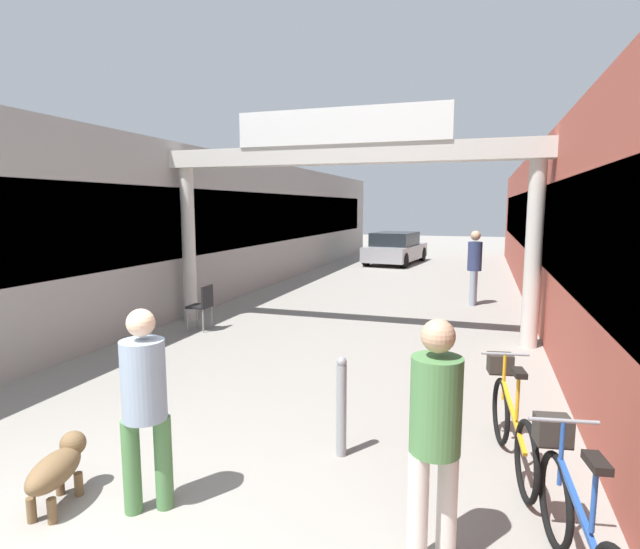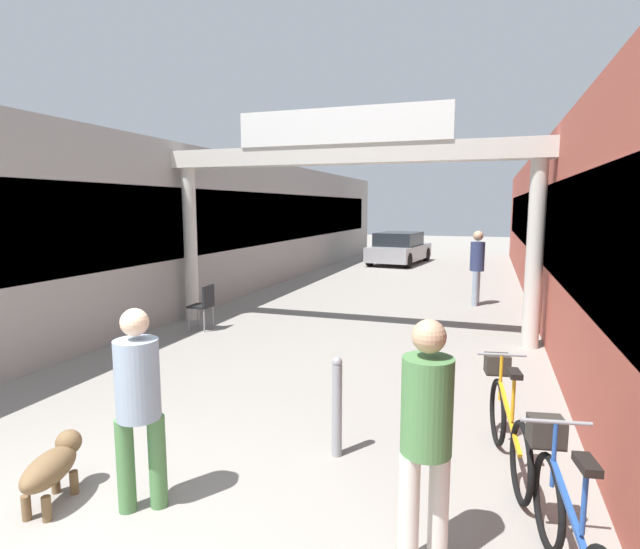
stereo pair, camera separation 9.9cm
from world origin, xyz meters
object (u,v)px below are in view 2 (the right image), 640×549
(pedestrian_with_dog, at_px, (138,397))
(bicycle_blue_nearest, at_px, (568,523))
(pedestrian_companion, at_px, (426,427))
(pedestrian_carrying_crate, at_px, (477,262))
(bollard_post_metal, at_px, (337,406))
(dog_on_leash, at_px, (53,465))
(bicycle_orange_second, at_px, (506,419))
(parked_car_silver, at_px, (399,248))
(cafe_chair_black_nearer, at_px, (204,303))

(pedestrian_with_dog, relative_size, bicycle_blue_nearest, 0.98)
(pedestrian_companion, height_order, pedestrian_carrying_crate, pedestrian_carrying_crate)
(pedestrian_with_dog, xyz_separation_m, bollard_post_metal, (1.23, 1.32, -0.43))
(pedestrian_carrying_crate, distance_m, dog_on_leash, 10.24)
(pedestrian_with_dog, xyz_separation_m, bicycle_orange_second, (2.77, 1.70, -0.50))
(dog_on_leash, xyz_separation_m, parked_car_silver, (-0.31, 18.18, 0.32))
(pedestrian_with_dog, relative_size, cafe_chair_black_nearer, 1.84)
(bollard_post_metal, xyz_separation_m, parked_car_silver, (-2.27, 16.69, 0.14))
(dog_on_leash, distance_m, bicycle_blue_nearest, 3.84)
(bollard_post_metal, height_order, cafe_chair_black_nearer, bollard_post_metal)
(bollard_post_metal, bearing_deg, parked_car_silver, 97.74)
(bollard_post_metal, bearing_deg, pedestrian_companion, -51.10)
(dog_on_leash, distance_m, bollard_post_metal, 2.47)
(pedestrian_with_dog, xyz_separation_m, dog_on_leash, (-0.74, -0.16, -0.61))
(pedestrian_carrying_crate, bearing_deg, parked_car_silver, 111.62)
(bicycle_blue_nearest, distance_m, cafe_chair_black_nearer, 7.71)
(bicycle_blue_nearest, xyz_separation_m, cafe_chair_black_nearer, (-5.77, 5.11, 0.10))
(dog_on_leash, bearing_deg, parked_car_silver, 90.97)
(pedestrian_companion, xyz_separation_m, dog_on_leash, (-2.94, -0.27, -0.65))
(bicycle_orange_second, bearing_deg, bicycle_blue_nearest, -78.28)
(bicycle_blue_nearest, relative_size, bicycle_orange_second, 1.00)
(bollard_post_metal, distance_m, parked_car_silver, 16.85)
(pedestrian_companion, relative_size, bollard_post_metal, 1.71)
(bicycle_blue_nearest, bearing_deg, cafe_chair_black_nearer, 138.47)
(pedestrian_companion, bearing_deg, parked_car_silver, 100.28)
(bollard_post_metal, bearing_deg, pedestrian_with_dog, -132.82)
(pedestrian_with_dog, relative_size, dog_on_leash, 2.23)
(cafe_chair_black_nearer, bearing_deg, pedestrian_companion, -46.59)
(pedestrian_carrying_crate, xyz_separation_m, dog_on_leash, (-3.04, -9.75, -0.74))
(dog_on_leash, height_order, cafe_chair_black_nearer, cafe_chair_black_nearer)
(pedestrian_carrying_crate, distance_m, bollard_post_metal, 8.35)
(pedestrian_companion, height_order, dog_on_leash, pedestrian_companion)
(pedestrian_with_dog, height_order, pedestrian_carrying_crate, pedestrian_carrying_crate)
(pedestrian_with_dog, distance_m, parked_car_silver, 18.05)
(cafe_chair_black_nearer, height_order, parked_car_silver, parked_car_silver)
(bicycle_orange_second, bearing_deg, bollard_post_metal, -166.36)
(cafe_chair_black_nearer, bearing_deg, dog_on_leash, -70.30)
(dog_on_leash, bearing_deg, bicycle_blue_nearest, 4.89)
(pedestrian_companion, height_order, bicycle_blue_nearest, pedestrian_companion)
(pedestrian_with_dog, bearing_deg, bicycle_orange_second, 31.49)
(dog_on_leash, bearing_deg, bollard_post_metal, 37.15)
(pedestrian_companion, bearing_deg, bollard_post_metal, 128.90)
(pedestrian_carrying_crate, distance_m, cafe_chair_black_nearer, 6.61)
(dog_on_leash, relative_size, parked_car_silver, 0.18)
(parked_car_silver, bearing_deg, bicycle_blue_nearest, -76.97)
(pedestrian_companion, xyz_separation_m, parked_car_silver, (-3.25, 17.91, -0.33))
(pedestrian_carrying_crate, distance_m, bicycle_blue_nearest, 9.47)
(bollard_post_metal, relative_size, cafe_chair_black_nearer, 1.12)
(bicycle_orange_second, bearing_deg, dog_on_leash, -152.04)
(pedestrian_with_dog, bearing_deg, dog_on_leash, -167.41)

